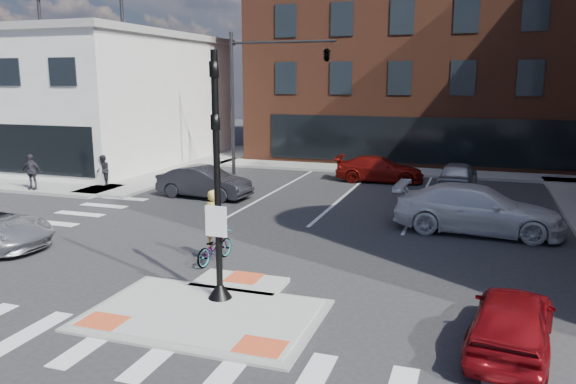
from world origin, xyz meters
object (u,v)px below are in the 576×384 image
(red_sedan, at_px, (512,320))
(cyclist, at_px, (214,238))
(pedestrian_a, at_px, (103,170))
(bg_car_silver, at_px, (458,175))
(bg_car_dark, at_px, (204,182))
(bg_car_red, at_px, (379,169))
(white_pickup, at_px, (477,209))
(pedestrian_b, at_px, (31,172))

(red_sedan, bearing_deg, cyclist, -13.67)
(cyclist, bearing_deg, pedestrian_a, -32.45)
(red_sedan, relative_size, pedestrian_a, 2.50)
(bg_car_silver, xyz_separation_m, cyclist, (-6.50, -14.13, 0.03))
(bg_car_dark, distance_m, cyclist, 9.59)
(bg_car_silver, xyz_separation_m, pedestrian_a, (-17.00, -5.29, 0.20))
(red_sedan, bearing_deg, bg_car_red, -65.03)
(bg_car_silver, distance_m, cyclist, 15.55)
(bg_car_dark, relative_size, pedestrian_a, 2.87)
(red_sedan, xyz_separation_m, cyclist, (-8.20, 3.17, 0.09))
(white_pickup, height_order, bg_car_silver, white_pickup)
(cyclist, bearing_deg, bg_car_silver, -107.09)
(bg_car_silver, relative_size, cyclist, 1.91)
(cyclist, distance_m, pedestrian_a, 13.72)
(bg_car_red, bearing_deg, pedestrian_a, 112.78)
(bg_car_dark, xyz_separation_m, pedestrian_b, (-8.54, -1.58, 0.28))
(red_sedan, distance_m, bg_car_dark, 17.27)
(bg_car_dark, bearing_deg, white_pickup, -96.34)
(bg_car_red, bearing_deg, bg_car_silver, -107.36)
(bg_car_dark, bearing_deg, cyclist, -146.79)
(bg_car_red, height_order, pedestrian_a, pedestrian_a)
(bg_car_dark, bearing_deg, pedestrian_a, 90.36)
(white_pickup, relative_size, bg_car_red, 1.25)
(bg_car_dark, relative_size, cyclist, 1.98)
(white_pickup, relative_size, cyclist, 2.62)
(red_sedan, distance_m, pedestrian_a, 22.22)
(white_pickup, bearing_deg, bg_car_red, 31.80)
(white_pickup, height_order, pedestrian_a, white_pickup)
(bg_car_silver, relative_size, pedestrian_a, 2.76)
(red_sedan, relative_size, white_pickup, 0.66)
(bg_car_silver, height_order, pedestrian_a, pedestrian_a)
(bg_car_dark, relative_size, pedestrian_b, 2.57)
(white_pickup, xyz_separation_m, pedestrian_b, (-20.62, 0.73, 0.16))
(bg_car_red, xyz_separation_m, pedestrian_a, (-12.92, -6.32, 0.24))
(bg_car_silver, xyz_separation_m, pedestrian_b, (-19.65, -7.29, 0.29))
(bg_car_dark, relative_size, bg_car_silver, 1.04)
(bg_car_red, xyz_separation_m, cyclist, (-2.42, -15.15, 0.07))
(cyclist, relative_size, pedestrian_a, 1.45)
(pedestrian_a, bearing_deg, cyclist, -3.77)
(cyclist, bearing_deg, bg_car_dark, -53.64)
(white_pickup, height_order, bg_car_dark, white_pickup)
(white_pickup, distance_m, bg_car_dark, 12.31)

